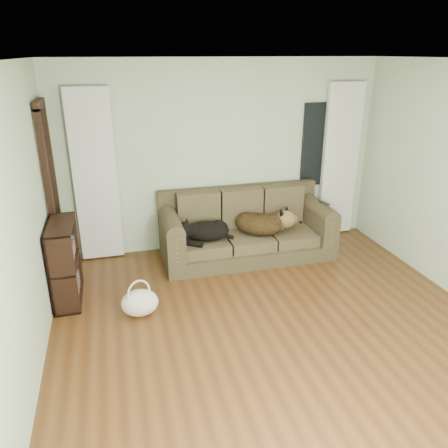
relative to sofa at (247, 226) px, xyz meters
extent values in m
plane|color=#472812|center=(-0.23, -1.97, -0.45)|extent=(5.00, 5.00, 0.00)
plane|color=white|center=(-0.23, -1.97, 2.15)|extent=(5.00, 5.00, 0.00)
cube|color=#B4C9A9|center=(-0.23, 0.53, 0.85)|extent=(4.50, 0.04, 2.60)
cube|color=#B4C9A9|center=(-2.48, -1.97, 0.85)|extent=(0.04, 5.00, 2.60)
cube|color=silver|center=(-1.93, 0.45, 0.70)|extent=(0.55, 0.08, 2.25)
cube|color=silver|center=(1.57, 0.45, 0.70)|extent=(0.55, 0.08, 2.25)
cube|color=black|center=(1.22, 0.50, 0.95)|extent=(0.50, 0.03, 1.20)
cube|color=black|center=(-2.43, 0.07, 0.60)|extent=(0.07, 0.60, 2.10)
cube|color=#302517|center=(0.00, 0.00, 0.00)|extent=(2.31, 1.00, 0.94)
ellipsoid|color=black|center=(-0.61, -0.09, 0.03)|extent=(0.67, 0.53, 0.25)
ellipsoid|color=black|center=(0.19, -0.07, 0.04)|extent=(0.83, 0.78, 0.30)
cube|color=black|center=(1.06, -0.14, 0.28)|extent=(0.09, 0.19, 0.02)
ellipsoid|color=beige|center=(-1.56, -1.12, -0.29)|extent=(0.44, 0.36, 0.29)
cube|color=black|center=(-2.32, -0.58, 0.05)|extent=(0.31, 0.75, 0.93)
camera|label=1|loc=(-1.71, -5.26, 2.21)|focal=35.00mm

